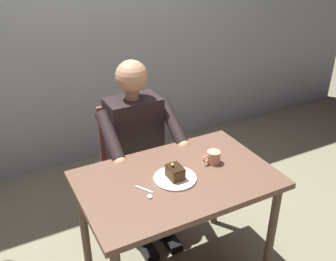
% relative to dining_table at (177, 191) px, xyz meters
% --- Properties ---
extents(dining_table, '(1.10, 0.70, 0.75)m').
position_rel_dining_table_xyz_m(dining_table, '(0.00, 0.00, 0.00)').
color(dining_table, brown).
rests_on(dining_table, ground).
extents(chair, '(0.42, 0.42, 0.89)m').
position_rel_dining_table_xyz_m(chair, '(0.00, -0.71, -0.17)').
color(chair, brown).
rests_on(chair, ground).
extents(seated_person, '(0.53, 0.58, 1.26)m').
position_rel_dining_table_xyz_m(seated_person, '(0.00, -0.54, -0.00)').
color(seated_person, black).
rests_on(seated_person, ground).
extents(dessert_plate, '(0.24, 0.24, 0.01)m').
position_rel_dining_table_xyz_m(dessert_plate, '(0.02, 0.01, 0.10)').
color(dessert_plate, silver).
rests_on(dessert_plate, dining_table).
extents(cake_slice, '(0.08, 0.10, 0.09)m').
position_rel_dining_table_xyz_m(cake_slice, '(0.02, 0.01, 0.14)').
color(cake_slice, '#543619').
rests_on(cake_slice, dessert_plate).
extents(coffee_cup, '(0.11, 0.08, 0.08)m').
position_rel_dining_table_xyz_m(coffee_cup, '(-0.26, -0.03, 0.13)').
color(coffee_cup, tan).
rests_on(coffee_cup, dining_table).
extents(dessert_spoon, '(0.07, 0.14, 0.01)m').
position_rel_dining_table_xyz_m(dessert_spoon, '(0.21, 0.06, 0.10)').
color(dessert_spoon, silver).
rests_on(dessert_spoon, dining_table).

